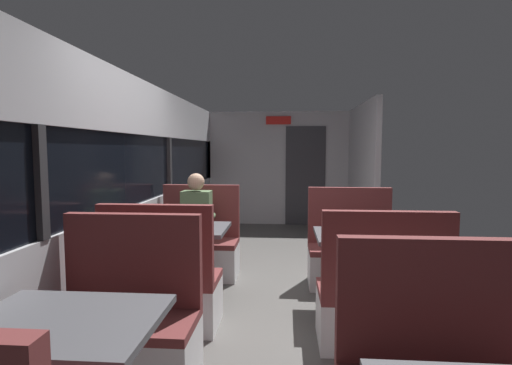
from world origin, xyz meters
The scene contains 14 objects.
ground_plane centered at (0.00, 0.00, -0.01)m, with size 3.30×9.20×0.02m, color #514F4C.
carriage_window_panel_left centered at (-1.45, 0.00, 1.11)m, with size 0.09×8.48×2.30m.
carriage_end_bulkhead centered at (0.06, 4.19, 1.14)m, with size 2.90×0.11×2.30m.
carriage_aisle_panel_right centered at (1.45, 3.00, 1.15)m, with size 0.08×2.40×2.30m, color #B2B2B7.
dining_table_near_window centered at (-0.89, -2.09, 0.64)m, with size 0.90×0.70×0.74m.
bench_near_window_facing_entry centered at (-0.89, -1.39, 0.33)m, with size 0.95×0.50×1.10m.
dining_table_mid_window centered at (-0.89, 0.10, 0.64)m, with size 0.90×0.70×0.74m.
bench_mid_window_facing_end centered at (-0.89, -0.60, 0.33)m, with size 0.95×0.50×1.10m.
bench_mid_window_facing_entry centered at (-0.89, 0.80, 0.33)m, with size 0.95×0.50×1.10m.
dining_table_rear_aisle centered at (0.89, -0.10, 0.64)m, with size 0.90×0.70×0.74m.
bench_rear_aisle_facing_end centered at (0.89, -0.80, 0.33)m, with size 0.95×0.50×1.10m.
bench_rear_aisle_facing_entry centered at (0.89, 0.60, 0.33)m, with size 0.95×0.50×1.10m.
seated_passenger centered at (-0.89, 0.73, 0.54)m, with size 0.47×0.55×1.26m.
coffee_cup_secondary centered at (-0.78, 0.19, 0.79)m, with size 0.07×0.07×0.09m.
Camera 1 is at (0.16, -3.80, 1.54)m, focal length 27.42 mm.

